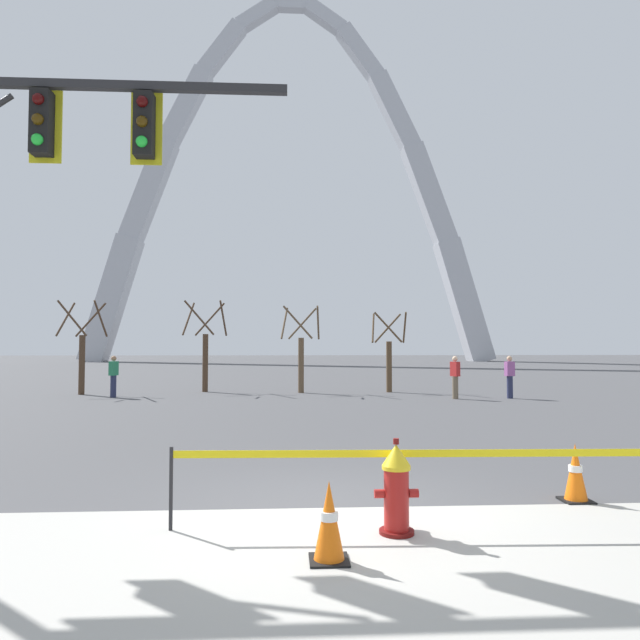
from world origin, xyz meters
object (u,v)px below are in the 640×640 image
Objects in this scene: traffic_cone_by_hydrant at (329,522)px; pedestrian_standing_center at (455,377)px; monument_arch at (291,199)px; pedestrian_walking_right at (113,376)px; traffic_cone_mid_sidewalk at (576,473)px; pedestrian_walking_left at (510,377)px; fire_hydrant at (396,489)px.

pedestrian_standing_center is at bearing 69.81° from traffic_cone_by_hydrant.
pedestrian_walking_right is at bearing -97.69° from monument_arch.
pedestrian_walking_left reaches higher than traffic_cone_mid_sidewalk.
monument_arch is at bearing 89.91° from traffic_cone_by_hydrant.
traffic_cone_by_hydrant is at bearing -135.88° from fire_hydrant.
monument_arch reaches higher than pedestrian_standing_center.
fire_hydrant is at bearing -89.46° from monument_arch.
monument_arch is at bearing 96.09° from pedestrian_standing_center.
fire_hydrant is at bearing -64.93° from pedestrian_walking_right.
fire_hydrant is at bearing -108.56° from pedestrian_standing_center.
fire_hydrant is at bearing -115.24° from pedestrian_walking_left.
traffic_cone_by_hydrant is 0.01× the size of monument_arch.
pedestrian_walking_right is (-14.99, 1.27, 0.00)m from pedestrian_walking_left.
pedestrian_walking_right is (-7.12, -52.69, -20.47)m from monument_arch.
traffic_cone_mid_sidewalk is 14.98m from pedestrian_walking_left.
traffic_cone_by_hydrant is 0.46× the size of pedestrian_standing_center.
traffic_cone_mid_sidewalk is at bearing -108.42° from pedestrian_walking_left.
pedestrian_walking_right is (-7.76, 16.60, 0.35)m from fire_hydrant.
traffic_cone_mid_sidewalk is at bearing 24.21° from fire_hydrant.
pedestrian_walking_left is at bearing 64.76° from fire_hydrant.
monument_arch reaches higher than pedestrian_walking_right.
traffic_cone_by_hydrant is 0.46× the size of pedestrian_walking_right.
pedestrian_standing_center is (2.63, 14.13, 0.46)m from traffic_cone_mid_sidewalk.
traffic_cone_by_hydrant is 1.00× the size of traffic_cone_mid_sidewalk.
traffic_cone_mid_sidewalk is 71.38m from monument_arch.
fire_hydrant is 1.36× the size of traffic_cone_mid_sidewalk.
pedestrian_standing_center is at bearing -83.91° from monument_arch.
traffic_cone_mid_sidewalk is at bearing -56.47° from pedestrian_walking_right.
pedestrian_walking_right is (-12.89, 1.35, 0.00)m from pedestrian_standing_center.
fire_hydrant is 16.09m from pedestrian_standing_center.
monument_arch is 33.56× the size of pedestrian_walking_right.
traffic_cone_mid_sidewalk is 0.46× the size of pedestrian_walking_left.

